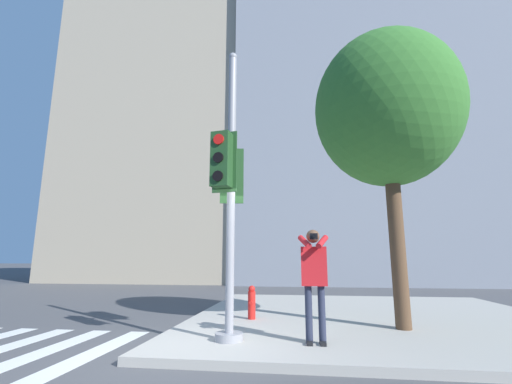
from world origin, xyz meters
TOP-DOWN VIEW (x-y plane):
  - ground_plane at (0.00, 0.00)m, footprint 160.00×160.00m
  - sidewalk_corner at (3.50, 3.50)m, footprint 8.00×8.00m
  - traffic_signal_pole at (0.73, 0.55)m, footprint 0.48×1.19m
  - person_photographer at (2.12, 0.54)m, footprint 0.50×0.53m
  - street_tree at (3.76, 1.85)m, footprint 2.93×2.93m
  - fire_hydrant at (0.85, 2.53)m, footprint 0.16×0.22m
  - building_left at (-6.74, 18.11)m, footprint 13.53×10.33m
  - building_right at (6.28, 16.92)m, footprint 15.94×8.85m

SIDE VIEW (x-z plane):
  - ground_plane at x=0.00m, z-range 0.00..0.00m
  - sidewalk_corner at x=3.50m, z-range 0.00..0.13m
  - fire_hydrant at x=0.85m, z-range 0.12..0.82m
  - person_photographer at x=2.12m, z-range 0.31..2.03m
  - traffic_signal_pole at x=0.73m, z-range 0.11..5.11m
  - street_tree at x=3.76m, z-range 1.45..7.37m
  - building_right at x=6.28m, z-range 0.01..19.48m
  - building_left at x=-6.74m, z-range 0.01..21.29m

